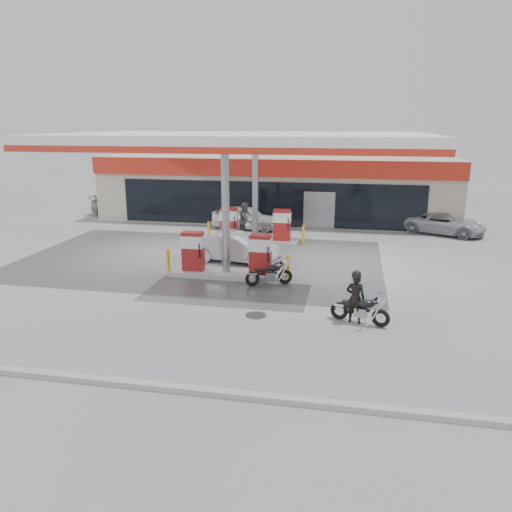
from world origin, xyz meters
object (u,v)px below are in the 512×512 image
Objects in this scene: biker_main at (355,298)px; parked_car_left at (126,205)px; hatchback_silver at (235,247)px; parked_motorcycle at (270,274)px; pump_island_near at (226,259)px; attendant at (245,220)px; main_motorcycle at (361,310)px; sedan_white at (247,217)px; pump_island_far at (255,229)px; parked_car_right at (445,224)px.

biker_main is 0.34× the size of parked_car_left.
parked_motorcycle is at bearing -134.61° from hatchback_silver.
pump_island_near is 7.04m from attendant.
pump_island_near is 2.91× the size of parked_motorcycle.
main_motorcycle is 22.16m from parked_car_left.
parked_car_left is (-15.14, 15.96, -0.12)m from biker_main.
pump_island_far is at bearing -154.96° from sedan_white.
sedan_white is 7.07m from hatchback_silver.
attendant reaches higher than parked_car_right.
sedan_white is at bearing 84.17° from parked_motorcycle.
biker_main is (-0.18, 0.05, 0.37)m from main_motorcycle.
attendant is 11.16m from parked_car_right.
hatchback_silver is at bearing 93.86° from pump_island_near.
hatchback_silver is 13.90m from parked_car_left.
sedan_white is (-3.04, 9.98, 0.27)m from parked_motorcycle.
parked_car_left is at bearing 55.86° from hatchback_silver.
pump_island_near is 6.48m from biker_main.
pump_island_far is 1.29× the size of hatchback_silver.
parked_car_right is at bearing 21.80° from pump_island_far.
attendant is (-5.88, 10.96, 0.16)m from biker_main.
pump_island_far is 3.39m from sedan_white.
hatchback_silver is (-5.47, 6.21, 0.22)m from main_motorcycle.
parked_car_left is at bearing 107.58° from parked_car_right.
sedan_white reaches higher than main_motorcycle.
pump_island_far is 3.21× the size of biker_main.
pump_island_near reaches higher than parked_car_right.
pump_island_far reaches higher than parked_car_left.
main_motorcycle is 4.69m from parked_motorcycle.
sedan_white reaches higher than parked_motorcycle.
parked_car_left is at bearing -39.98° from biker_main.
parked_motorcycle is at bearing -157.98° from attendant.
sedan_white is at bearing 109.47° from pump_island_far.
biker_main is 0.39× the size of sedan_white.
parked_car_left is (-9.26, 5.00, -0.28)m from attendant.
parked_motorcycle is (1.91, -0.78, -0.29)m from pump_island_near.
parked_car_left is (-10.00, 12.00, -0.03)m from pump_island_near.
parked_motorcycle is 0.43× the size of sedan_white.
hatchback_silver is at bearing -92.24° from pump_island_far.
sedan_white is at bearing 13.29° from attendant.
main_motorcycle is (5.32, -10.01, -0.28)m from pump_island_far.
parked_car_right reaches higher than main_motorcycle.
parked_car_right is at bearing 88.51° from main_motorcycle.
pump_island_near reaches higher than parked_car_left.
attendant is (-6.06, 11.01, 0.52)m from main_motorcycle.
parked_car_left reaches higher than main_motorcycle.
hatchback_silver is (0.98, -7.00, -0.04)m from sedan_white.
main_motorcycle is 12.58m from attendant.
attendant reaches higher than hatchback_silver.
parked_motorcycle is at bearing 153.53° from main_motorcycle.
parked_motorcycle is at bearing -22.19° from pump_island_near.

